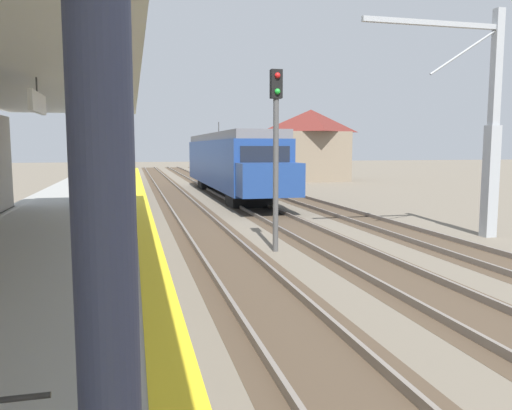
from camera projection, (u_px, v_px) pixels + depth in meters
name	position (u px, v px, depth m)	size (l,w,h in m)	color
station_platform	(58.00, 248.00, 13.03)	(5.00, 80.00, 0.91)	#999993
track_pair_nearest_platform	(206.00, 232.00, 17.97)	(2.34, 120.00, 0.16)	#4C3D2D
track_pair_middle	(297.00, 228.00, 18.77)	(2.34, 120.00, 0.16)	#4C3D2D
track_pair_far_side	(381.00, 225.00, 19.57)	(2.34, 120.00, 0.16)	#4C3D2D
approaching_train	(230.00, 161.00, 31.38)	(2.93, 19.60, 4.76)	navy
rail_signal_post	(276.00, 141.00, 14.47)	(0.32, 0.34, 5.20)	#4C4C4C
catenary_pylon_far_side	(485.00, 130.00, 16.78)	(5.00, 0.40, 7.50)	#9EA3A8
distant_trackside_house	(311.00, 144.00, 45.93)	(6.60, 5.28, 6.40)	#7F705B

